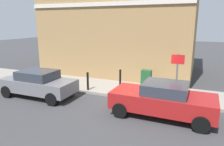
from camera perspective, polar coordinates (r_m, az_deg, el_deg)
The scene contains 9 objects.
ground at distance 10.40m, azimuth 8.00°, elevation -8.57°, with size 80.00×80.00×0.00m, color #38383A.
sidewalk at distance 14.47m, azimuth -13.68°, elevation -2.22°, with size 2.71×30.00×0.15m, color gray.
corner_building at distance 17.28m, azimuth 3.08°, elevation 14.65°, with size 7.54×10.83×8.52m.
car_red at distance 9.13m, azimuth 13.49°, elevation -6.89°, with size 1.99×4.27×1.47m.
car_grey at distance 11.90m, azimuth -19.21°, elevation -2.60°, with size 1.81×4.02×1.42m.
utility_cabinet at distance 12.10m, azimuth 9.17°, elevation -2.06°, with size 0.46×0.61×1.15m.
bollard_near_cabinet at distance 12.63m, azimuth 2.22°, elevation -1.14°, with size 0.14×0.14×1.04m.
bollard_far_kerb at distance 12.01m, azimuth -6.54°, elevation -1.98°, with size 0.14×0.14×1.04m.
street_sign at distance 10.48m, azimuth 17.11°, elevation 0.64°, with size 0.08×0.60×2.30m.
Camera 1 is at (-9.38, -2.30, 3.85)m, focal length 33.99 mm.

